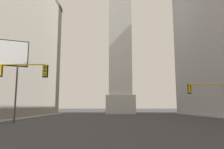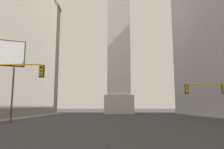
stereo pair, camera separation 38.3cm
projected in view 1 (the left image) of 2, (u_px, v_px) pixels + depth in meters
name	position (u px, v px, depth m)	size (l,w,h in m)	color
traffic_light_mid_left	(12.00, 77.00, 22.30)	(5.48, 0.52, 6.17)	yellow
traffic_light_mid_right	(213.00, 92.00, 30.41)	(5.92, 0.51, 4.97)	yellow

